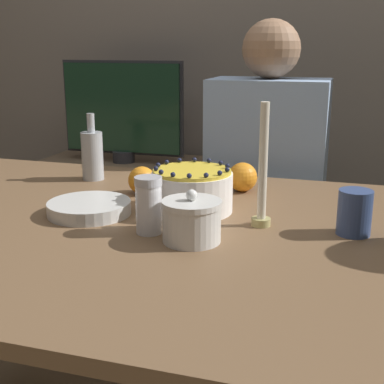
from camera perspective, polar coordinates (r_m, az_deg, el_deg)
name	(u,v)px	position (r m, az deg, el deg)	size (l,w,h in m)	color
wall_behind	(253,9)	(2.54, 6.48, 18.87)	(8.00, 0.05, 2.60)	slate
dining_table	(134,262)	(1.29, -6.21, -7.41)	(1.51, 1.07, 0.74)	brown
cake	(192,190)	(1.32, 0.00, 0.17)	(0.20, 0.20, 0.12)	white
sugar_bowl	(192,221)	(1.12, -0.04, -3.07)	(0.13, 0.13, 0.11)	silver
sugar_shaker	(149,205)	(1.17, -4.64, -1.37)	(0.06, 0.06, 0.13)	white
plate_stack	(89,208)	(1.33, -10.90, -1.67)	(0.20, 0.20, 0.03)	silver
candle	(263,177)	(1.21, 7.54, 1.61)	(0.04, 0.04, 0.28)	tan
bottle	(92,154)	(1.66, -10.59, 3.95)	(0.07, 0.07, 0.20)	#B2B7BC
cup	(355,212)	(1.21, 16.95, -2.10)	(0.07, 0.07, 0.10)	#384C7F
orange_fruit_0	(142,180)	(1.49, -5.36, 1.26)	(0.08, 0.08, 0.08)	orange
orange_fruit_2	(243,177)	(1.51, 5.42, 1.60)	(0.08, 0.08, 0.08)	orange
person_man_blue_shirt	(265,220)	(1.94, 7.77, -3.00)	(0.40, 0.34, 1.23)	#2D2D38
side_cabinet	(126,226)	(2.55, -7.03, -3.67)	(0.78, 0.49, 0.63)	brown
tv_monitor	(122,110)	(2.43, -7.43, 8.65)	(0.57, 0.10, 0.45)	#2D2D33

